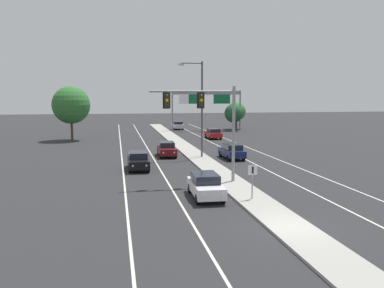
{
  "coord_description": "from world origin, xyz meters",
  "views": [
    {
      "loc": [
        -8.5,
        -18.61,
        6.7
      ],
      "look_at": [
        -3.2,
        9.94,
        3.2
      ],
      "focal_mm": 38.26,
      "sensor_mm": 36.0,
      "label": 1
    }
  ],
  "objects_px": {
    "car_oncoming_black": "(138,160)",
    "car_receding_navy": "(232,151)",
    "car_oncoming_white": "(206,185)",
    "car_receding_silver": "(178,125)",
    "car_receding_red": "(213,133)",
    "highway_sign_gantry": "(207,98)",
    "tree_far_left_c": "(71,105)",
    "overhead_signal_mast": "(207,114)",
    "median_sign_post": "(252,176)",
    "tree_far_right_c": "(236,111)",
    "street_lamp_median": "(200,103)",
    "car_oncoming_darkred": "(167,149)",
    "tree_far_right_b": "(234,113)"
  },
  "relations": [
    {
      "from": "overhead_signal_mast",
      "to": "tree_far_right_c",
      "type": "height_order",
      "value": "overhead_signal_mast"
    },
    {
      "from": "median_sign_post",
      "to": "car_oncoming_darkred",
      "type": "distance_m",
      "value": 20.13
    },
    {
      "from": "car_oncoming_white",
      "to": "tree_far_left_c",
      "type": "distance_m",
      "value": 38.85
    },
    {
      "from": "car_receding_red",
      "to": "tree_far_left_c",
      "type": "height_order",
      "value": "tree_far_left_c"
    },
    {
      "from": "car_receding_navy",
      "to": "street_lamp_median",
      "type": "bearing_deg",
      "value": 161.09
    },
    {
      "from": "street_lamp_median",
      "to": "car_receding_red",
      "type": "height_order",
      "value": "street_lamp_median"
    },
    {
      "from": "car_oncoming_white",
      "to": "tree_far_left_c",
      "type": "bearing_deg",
      "value": 108.29
    },
    {
      "from": "car_receding_navy",
      "to": "car_receding_red",
      "type": "bearing_deg",
      "value": 82.17
    },
    {
      "from": "car_receding_red",
      "to": "street_lamp_median",
      "type": "bearing_deg",
      "value": -107.69
    },
    {
      "from": "car_receding_navy",
      "to": "tree_far_left_c",
      "type": "relative_size",
      "value": 0.56
    },
    {
      "from": "car_oncoming_white",
      "to": "car_receding_silver",
      "type": "relative_size",
      "value": 1.0
    },
    {
      "from": "car_oncoming_darkred",
      "to": "highway_sign_gantry",
      "type": "distance_m",
      "value": 33.25
    },
    {
      "from": "overhead_signal_mast",
      "to": "tree_far_right_c",
      "type": "xyz_separation_m",
      "value": [
        16.43,
        47.4,
        -1.8
      ]
    },
    {
      "from": "tree_far_right_c",
      "to": "tree_far_left_c",
      "type": "bearing_deg",
      "value": -153.37
    },
    {
      "from": "overhead_signal_mast",
      "to": "median_sign_post",
      "type": "relative_size",
      "value": 3.27
    },
    {
      "from": "car_receding_red",
      "to": "tree_far_right_b",
      "type": "bearing_deg",
      "value": 61.61
    },
    {
      "from": "tree_far_left_c",
      "to": "car_oncoming_white",
      "type": "bearing_deg",
      "value": -71.71
    },
    {
      "from": "highway_sign_gantry",
      "to": "tree_far_right_c",
      "type": "relative_size",
      "value": 2.48
    },
    {
      "from": "overhead_signal_mast",
      "to": "street_lamp_median",
      "type": "bearing_deg",
      "value": 80.94
    },
    {
      "from": "overhead_signal_mast",
      "to": "highway_sign_gantry",
      "type": "height_order",
      "value": "highway_sign_gantry"
    },
    {
      "from": "car_receding_silver",
      "to": "tree_far_right_b",
      "type": "xyz_separation_m",
      "value": [
        9.89,
        -4.85,
        2.43
      ]
    },
    {
      "from": "car_receding_navy",
      "to": "highway_sign_gantry",
      "type": "distance_m",
      "value": 34.54
    },
    {
      "from": "car_receding_navy",
      "to": "car_receding_silver",
      "type": "height_order",
      "value": "same"
    },
    {
      "from": "overhead_signal_mast",
      "to": "car_receding_red",
      "type": "bearing_deg",
      "value": 75.71
    },
    {
      "from": "car_oncoming_white",
      "to": "car_receding_silver",
      "type": "height_order",
      "value": "same"
    },
    {
      "from": "car_oncoming_white",
      "to": "tree_far_right_b",
      "type": "xyz_separation_m",
      "value": [
        15.95,
        48.16,
        2.43
      ]
    },
    {
      "from": "tree_far_left_c",
      "to": "street_lamp_median",
      "type": "bearing_deg",
      "value": -52.91
    },
    {
      "from": "highway_sign_gantry",
      "to": "median_sign_post",
      "type": "bearing_deg",
      "value": -99.33
    },
    {
      "from": "overhead_signal_mast",
      "to": "car_receding_navy",
      "type": "distance_m",
      "value": 13.35
    },
    {
      "from": "car_oncoming_darkred",
      "to": "tree_far_left_c",
      "type": "height_order",
      "value": "tree_far_left_c"
    },
    {
      "from": "overhead_signal_mast",
      "to": "tree_far_right_c",
      "type": "relative_size",
      "value": 1.34
    },
    {
      "from": "median_sign_post",
      "to": "car_receding_red",
      "type": "bearing_deg",
      "value": 80.33
    },
    {
      "from": "car_receding_red",
      "to": "highway_sign_gantry",
      "type": "bearing_deg",
      "value": 81.55
    },
    {
      "from": "tree_far_left_c",
      "to": "tree_far_right_c",
      "type": "bearing_deg",
      "value": 26.63
    },
    {
      "from": "car_receding_navy",
      "to": "highway_sign_gantry",
      "type": "xyz_separation_m",
      "value": [
        4.8,
        33.79,
        5.34
      ]
    },
    {
      "from": "car_receding_red",
      "to": "tree_far_left_c",
      "type": "distance_m",
      "value": 21.57
    },
    {
      "from": "overhead_signal_mast",
      "to": "median_sign_post",
      "type": "xyz_separation_m",
      "value": [
        1.7,
        -5.45,
        -3.71
      ]
    },
    {
      "from": "car_oncoming_black",
      "to": "overhead_signal_mast",
      "type": "bearing_deg",
      "value": -55.49
    },
    {
      "from": "car_oncoming_darkred",
      "to": "car_oncoming_white",
      "type": "bearing_deg",
      "value": -89.11
    },
    {
      "from": "median_sign_post",
      "to": "overhead_signal_mast",
      "type": "bearing_deg",
      "value": 107.28
    },
    {
      "from": "overhead_signal_mast",
      "to": "car_receding_navy",
      "type": "xyz_separation_m",
      "value": [
        5.23,
        11.45,
        -4.48
      ]
    },
    {
      "from": "car_oncoming_black",
      "to": "car_receding_navy",
      "type": "relative_size",
      "value": 0.99
    },
    {
      "from": "car_oncoming_black",
      "to": "car_receding_silver",
      "type": "xyz_separation_m",
      "value": [
        9.84,
        41.93,
        0.0
      ]
    },
    {
      "from": "car_receding_navy",
      "to": "tree_far_right_b",
      "type": "bearing_deg",
      "value": 73.45
    },
    {
      "from": "car_receding_silver",
      "to": "highway_sign_gantry",
      "type": "distance_m",
      "value": 8.19
    },
    {
      "from": "car_oncoming_white",
      "to": "car_receding_silver",
      "type": "xyz_separation_m",
      "value": [
        6.06,
        53.0,
        0.0
      ]
    },
    {
      "from": "car_oncoming_black",
      "to": "car_oncoming_darkred",
      "type": "bearing_deg",
      "value": 64.85
    },
    {
      "from": "car_oncoming_black",
      "to": "car_receding_navy",
      "type": "xyz_separation_m",
      "value": [
        10.03,
        4.45,
        0.0
      ]
    },
    {
      "from": "car_oncoming_white",
      "to": "car_receding_navy",
      "type": "distance_m",
      "value": 16.73
    },
    {
      "from": "tree_far_right_c",
      "to": "tree_far_right_b",
      "type": "distance_m",
      "value": 3.66
    }
  ]
}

